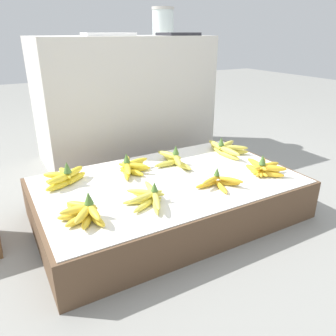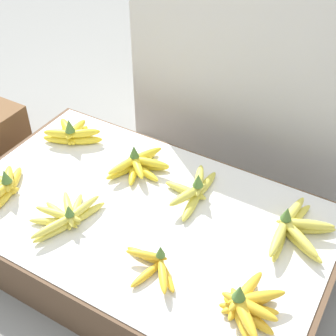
{
  "view_description": "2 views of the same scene",
  "coord_description": "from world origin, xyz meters",
  "px_view_note": "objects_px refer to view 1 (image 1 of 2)",
  "views": [
    {
      "loc": [
        -0.67,
        -1.19,
        0.81
      ],
      "look_at": [
        0.06,
        0.11,
        0.19
      ],
      "focal_mm": 35.0,
      "sensor_mm": 36.0,
      "label": 1
    },
    {
      "loc": [
        0.59,
        -0.85,
        1.23
      ],
      "look_at": [
        0.04,
        0.1,
        0.31
      ],
      "focal_mm": 50.0,
      "sensor_mm": 36.0,
      "label": 2
    }
  ],
  "objects_px": {
    "banana_bunch_middle_right": "(226,149)",
    "banana_bunch_front_left": "(84,213)",
    "banana_bunch_middle_left": "(65,177)",
    "banana_bunch_front_midleft": "(149,197)",
    "banana_bunch_front_midright": "(219,182)",
    "banana_bunch_middle_midright": "(173,159)",
    "glass_jar": "(163,21)",
    "banana_bunch_front_right": "(263,168)",
    "foam_tray_white": "(109,34)",
    "banana_bunch_middle_midleft": "(130,167)"
  },
  "relations": [
    {
      "from": "banana_bunch_middle_right",
      "to": "banana_bunch_front_left",
      "type": "bearing_deg",
      "value": -161.25
    },
    {
      "from": "banana_bunch_middle_right",
      "to": "banana_bunch_middle_left",
      "type": "bearing_deg",
      "value": 177.24
    },
    {
      "from": "banana_bunch_front_midleft",
      "to": "banana_bunch_front_midright",
      "type": "relative_size",
      "value": 1.27
    },
    {
      "from": "banana_bunch_middle_midright",
      "to": "glass_jar",
      "type": "relative_size",
      "value": 1.42
    },
    {
      "from": "banana_bunch_front_right",
      "to": "glass_jar",
      "type": "bearing_deg",
      "value": 85.27
    },
    {
      "from": "banana_bunch_front_left",
      "to": "banana_bunch_middle_left",
      "type": "distance_m",
      "value": 0.34
    },
    {
      "from": "glass_jar",
      "to": "foam_tray_white",
      "type": "bearing_deg",
      "value": -156.54
    },
    {
      "from": "banana_bunch_front_right",
      "to": "foam_tray_white",
      "type": "xyz_separation_m",
      "value": [
        -0.38,
        0.95,
        0.58
      ]
    },
    {
      "from": "banana_bunch_middle_midleft",
      "to": "foam_tray_white",
      "type": "bearing_deg",
      "value": 75.72
    },
    {
      "from": "banana_bunch_front_midleft",
      "to": "banana_bunch_middle_midright",
      "type": "height_order",
      "value": "banana_bunch_middle_midright"
    },
    {
      "from": "banana_bunch_front_midleft",
      "to": "glass_jar",
      "type": "distance_m",
      "value": 1.49
    },
    {
      "from": "banana_bunch_front_right",
      "to": "banana_bunch_middle_left",
      "type": "bearing_deg",
      "value": 157.54
    },
    {
      "from": "banana_bunch_front_midright",
      "to": "banana_bunch_middle_midleft",
      "type": "bearing_deg",
      "value": 128.67
    },
    {
      "from": "banana_bunch_front_left",
      "to": "banana_bunch_front_midright",
      "type": "height_order",
      "value": "banana_bunch_front_left"
    },
    {
      "from": "banana_bunch_front_right",
      "to": "banana_bunch_middle_left",
      "type": "xyz_separation_m",
      "value": [
        -0.84,
        0.35,
        0.0
      ]
    },
    {
      "from": "banana_bunch_middle_left",
      "to": "banana_bunch_middle_midleft",
      "type": "height_order",
      "value": "banana_bunch_middle_left"
    },
    {
      "from": "banana_bunch_front_left",
      "to": "banana_bunch_middle_midright",
      "type": "height_order",
      "value": "banana_bunch_front_left"
    },
    {
      "from": "banana_bunch_middle_right",
      "to": "glass_jar",
      "type": "height_order",
      "value": "glass_jar"
    },
    {
      "from": "banana_bunch_front_midleft",
      "to": "banana_bunch_middle_left",
      "type": "xyz_separation_m",
      "value": [
        -0.25,
        0.33,
        0.01
      ]
    },
    {
      "from": "banana_bunch_middle_midright",
      "to": "banana_bunch_front_right",
      "type": "bearing_deg",
      "value": -44.74
    },
    {
      "from": "banana_bunch_front_right",
      "to": "banana_bunch_middle_left",
      "type": "relative_size",
      "value": 0.96
    },
    {
      "from": "banana_bunch_front_midleft",
      "to": "foam_tray_white",
      "type": "xyz_separation_m",
      "value": [
        0.21,
        0.94,
        0.59
      ]
    },
    {
      "from": "foam_tray_white",
      "to": "banana_bunch_front_right",
      "type": "bearing_deg",
      "value": -68.18
    },
    {
      "from": "banana_bunch_front_midright",
      "to": "banana_bunch_middle_left",
      "type": "bearing_deg",
      "value": 148.14
    },
    {
      "from": "banana_bunch_middle_left",
      "to": "banana_bunch_middle_right",
      "type": "height_order",
      "value": "banana_bunch_middle_left"
    },
    {
      "from": "banana_bunch_middle_left",
      "to": "banana_bunch_middle_midleft",
      "type": "bearing_deg",
      "value": -3.7
    },
    {
      "from": "banana_bunch_middle_left",
      "to": "glass_jar",
      "type": "xyz_separation_m",
      "value": [
        0.94,
        0.81,
        0.66
      ]
    },
    {
      "from": "banana_bunch_front_right",
      "to": "foam_tray_white",
      "type": "relative_size",
      "value": 0.67
    },
    {
      "from": "banana_bunch_middle_right",
      "to": "foam_tray_white",
      "type": "height_order",
      "value": "foam_tray_white"
    },
    {
      "from": "banana_bunch_front_left",
      "to": "banana_bunch_middle_midleft",
      "type": "relative_size",
      "value": 0.97
    },
    {
      "from": "banana_bunch_front_midleft",
      "to": "banana_bunch_middle_right",
      "type": "bearing_deg",
      "value": 25.41
    },
    {
      "from": "banana_bunch_middle_midleft",
      "to": "foam_tray_white",
      "type": "relative_size",
      "value": 0.75
    },
    {
      "from": "banana_bunch_front_left",
      "to": "foam_tray_white",
      "type": "xyz_separation_m",
      "value": [
        0.48,
        0.94,
        0.58
      ]
    },
    {
      "from": "banana_bunch_middle_midleft",
      "to": "foam_tray_white",
      "type": "xyz_separation_m",
      "value": [
        0.16,
        0.62,
        0.58
      ]
    },
    {
      "from": "banana_bunch_middle_midright",
      "to": "foam_tray_white",
      "type": "height_order",
      "value": "foam_tray_white"
    },
    {
      "from": "banana_bunch_front_midleft",
      "to": "banana_bunch_middle_right",
      "type": "height_order",
      "value": "banana_bunch_middle_right"
    },
    {
      "from": "banana_bunch_middle_midright",
      "to": "foam_tray_white",
      "type": "bearing_deg",
      "value": 96.12
    },
    {
      "from": "banana_bunch_front_left",
      "to": "banana_bunch_front_right",
      "type": "distance_m",
      "value": 0.86
    },
    {
      "from": "banana_bunch_middle_right",
      "to": "banana_bunch_front_right",
      "type": "bearing_deg",
      "value": -93.66
    },
    {
      "from": "banana_bunch_front_midright",
      "to": "banana_bunch_middle_midleft",
      "type": "distance_m",
      "value": 0.43
    },
    {
      "from": "banana_bunch_front_midleft",
      "to": "banana_bunch_middle_midright",
      "type": "xyz_separation_m",
      "value": [
        0.28,
        0.29,
        0.01
      ]
    },
    {
      "from": "banana_bunch_middle_left",
      "to": "banana_bunch_middle_midright",
      "type": "relative_size",
      "value": 0.82
    },
    {
      "from": "banana_bunch_middle_left",
      "to": "banana_bunch_middle_midright",
      "type": "distance_m",
      "value": 0.53
    },
    {
      "from": "banana_bunch_front_midright",
      "to": "banana_bunch_middle_left",
      "type": "relative_size",
      "value": 0.94
    },
    {
      "from": "banana_bunch_front_left",
      "to": "banana_bunch_middle_right",
      "type": "distance_m",
      "value": 0.93
    },
    {
      "from": "banana_bunch_middle_midright",
      "to": "banana_bunch_front_midleft",
      "type": "bearing_deg",
      "value": -133.93
    },
    {
      "from": "banana_bunch_front_right",
      "to": "banana_bunch_middle_midright",
      "type": "relative_size",
      "value": 0.79
    },
    {
      "from": "banana_bunch_middle_midleft",
      "to": "banana_bunch_middle_right",
      "type": "distance_m",
      "value": 0.56
    },
    {
      "from": "banana_bunch_front_left",
      "to": "banana_bunch_front_right",
      "type": "relative_size",
      "value": 1.08
    },
    {
      "from": "glass_jar",
      "to": "banana_bunch_front_left",
      "type": "bearing_deg",
      "value": -129.67
    }
  ]
}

